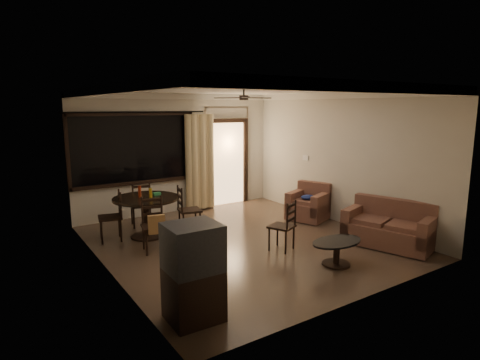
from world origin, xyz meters
TOP-DOWN VIEW (x-y plane):
  - ground at (0.00, 0.00)m, footprint 5.50×5.50m
  - room_shell at (0.59, 1.77)m, footprint 5.50×6.70m
  - dining_table at (-1.40, 1.27)m, footprint 1.26×1.26m
  - dining_chair_west at (-2.04, 1.44)m, footprint 0.50×0.50m
  - dining_chair_east at (-0.58, 1.10)m, footprint 0.50×0.50m
  - dining_chair_south at (-1.58, 0.43)m, footprint 0.50×0.54m
  - dining_chair_north at (-1.24, 2.04)m, footprint 0.50×0.50m
  - tv_cabinet at (-2.05, -1.98)m, footprint 0.64×0.57m
  - sofa at (2.11, -1.62)m, footprint 1.21×1.67m
  - armchair at (2.10, 0.46)m, footprint 1.02×1.02m
  - coffee_table at (0.60, -1.75)m, footprint 0.92×0.55m
  - side_chair at (0.32, -0.74)m, footprint 0.52×0.52m

SIDE VIEW (x-z plane):
  - ground at x=0.00m, z-range 0.00..0.00m
  - side_chair at x=0.32m, z-range -0.18..0.72m
  - coffee_table at x=0.60m, z-range 0.07..0.47m
  - dining_chair_west at x=-2.04m, z-range -0.19..0.76m
  - dining_chair_east at x=-0.58m, z-range -0.19..0.76m
  - dining_chair_north at x=-1.24m, z-range -0.19..0.76m
  - dining_chair_south at x=-1.58m, z-range -0.17..0.78m
  - sofa at x=2.11m, z-range -0.08..0.72m
  - armchair at x=2.10m, z-range -0.07..0.72m
  - tv_cabinet at x=-2.05m, z-range 0.00..1.18m
  - dining_table at x=-1.40m, z-range 0.12..1.12m
  - room_shell at x=0.59m, z-range -0.92..4.58m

